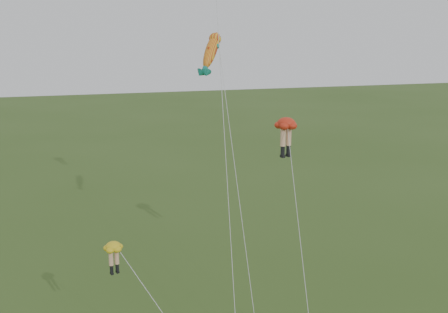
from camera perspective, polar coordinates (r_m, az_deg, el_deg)
name	(u,v)px	position (r m, az deg, el deg)	size (l,w,h in m)	color
legs_kite_red_mid	(286,129)	(32.93, 7.15, 3.17)	(3.32, 10.44, 12.97)	red
legs_kite_yellow	(118,256)	(25.62, -12.00, -11.01)	(5.65, 4.76, 8.22)	gold
fish_kite	(212,52)	(34.89, -1.44, 11.87)	(2.45, 12.33, 18.68)	gold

